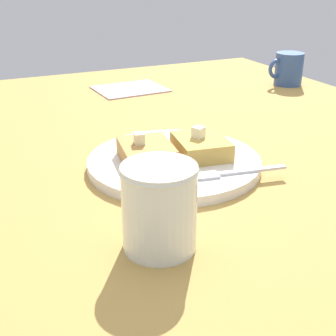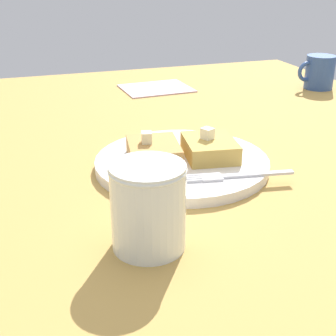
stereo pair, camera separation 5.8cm
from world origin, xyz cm
name	(u,v)px [view 1 (the left image)]	position (x,y,z in cm)	size (l,w,h in cm)	color
table_surface	(133,157)	(0.00, 0.00, 1.30)	(118.72, 118.72, 2.59)	#AE8843
plate	(174,162)	(-3.13, 9.03, 3.44)	(25.46, 25.46, 1.46)	silver
toast_slice_left	(201,147)	(-7.26, 9.64, 5.39)	(7.15, 8.56, 2.68)	gold
toast_slice_middle	(146,152)	(1.00, 8.41, 5.39)	(7.15, 8.56, 2.68)	#B37E3F
butter_pat_primary	(198,132)	(-6.98, 9.18, 7.54)	(1.62, 1.46, 1.62)	#F2ECC9
butter_pat_secondary	(139,138)	(1.89, 8.02, 7.54)	(1.62, 1.46, 1.62)	beige
fork	(224,173)	(-6.82, 17.19, 4.23)	(16.02, 4.06, 0.36)	silver
syrup_jar	(159,211)	(7.26, 27.39, 6.86)	(8.02, 8.02, 9.38)	#5A2511
napkin	(130,89)	(-13.12, -36.46, 2.74)	(15.78, 12.89, 0.30)	beige
coffee_mug	(288,69)	(-49.88, -24.86, 6.50)	(9.31, 6.70, 7.78)	#325191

